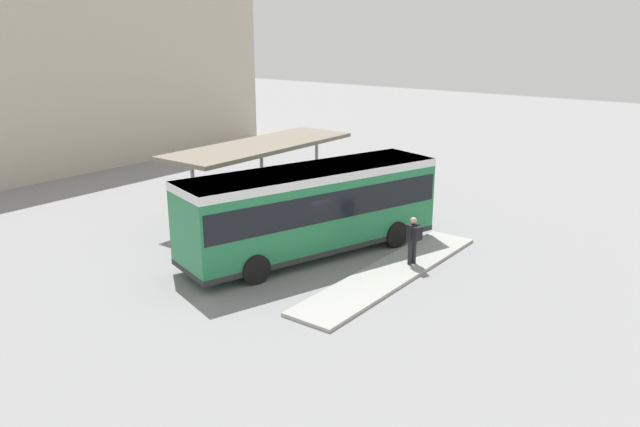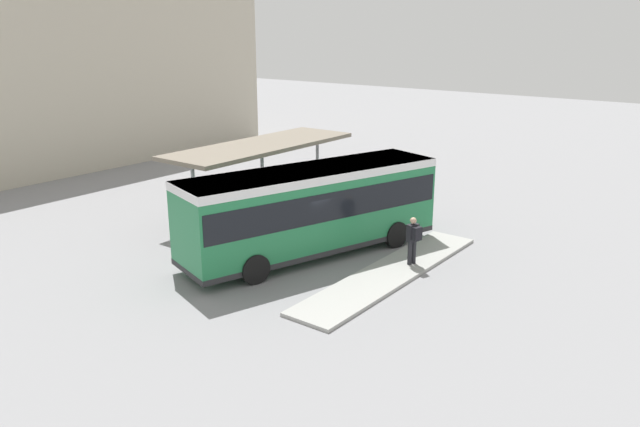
{
  "view_description": "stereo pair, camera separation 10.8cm",
  "coord_description": "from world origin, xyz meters",
  "px_view_note": "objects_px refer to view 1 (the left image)",
  "views": [
    {
      "loc": [
        -17.56,
        -13.7,
        8.33
      ],
      "look_at": [
        0.51,
        0.0,
        1.49
      ],
      "focal_mm": 35.0,
      "sensor_mm": 36.0,
      "label": 1
    },
    {
      "loc": [
        -17.49,
        -13.79,
        8.33
      ],
      "look_at": [
        0.51,
        0.0,
        1.49
      ],
      "focal_mm": 35.0,
      "sensor_mm": 36.0,
      "label": 2
    }
  ],
  "objects_px": {
    "pedestrian_waiting": "(414,238)",
    "bicycle_red": "(361,194)",
    "bicycle_orange": "(390,200)",
    "city_bus": "(312,205)",
    "bicycle_black": "(378,196)",
    "potted_planter_near_shelter": "(308,207)"
  },
  "relations": [
    {
      "from": "bicycle_orange",
      "to": "city_bus",
      "type": "bearing_deg",
      "value": -84.59
    },
    {
      "from": "city_bus",
      "to": "bicycle_red",
      "type": "height_order",
      "value": "city_bus"
    },
    {
      "from": "bicycle_orange",
      "to": "bicycle_red",
      "type": "relative_size",
      "value": 1.06
    },
    {
      "from": "city_bus",
      "to": "bicycle_red",
      "type": "bearing_deg",
      "value": 37.31
    },
    {
      "from": "bicycle_orange",
      "to": "bicycle_black",
      "type": "bearing_deg",
      "value": 159.68
    },
    {
      "from": "pedestrian_waiting",
      "to": "bicycle_black",
      "type": "distance_m",
      "value": 8.5
    },
    {
      "from": "pedestrian_waiting",
      "to": "bicycle_red",
      "type": "xyz_separation_m",
      "value": [
        6.28,
        6.38,
        -0.77
      ]
    },
    {
      "from": "city_bus",
      "to": "bicycle_black",
      "type": "bearing_deg",
      "value": 30.96
    },
    {
      "from": "potted_planter_near_shelter",
      "to": "bicycle_orange",
      "type": "bearing_deg",
      "value": -24.43
    },
    {
      "from": "bicycle_red",
      "to": "potted_planter_near_shelter",
      "type": "height_order",
      "value": "potted_planter_near_shelter"
    },
    {
      "from": "bicycle_red",
      "to": "city_bus",
      "type": "bearing_deg",
      "value": -61.12
    },
    {
      "from": "bicycle_orange",
      "to": "bicycle_red",
      "type": "bearing_deg",
      "value": 173.18
    },
    {
      "from": "city_bus",
      "to": "pedestrian_waiting",
      "type": "bearing_deg",
      "value": -55.67
    },
    {
      "from": "city_bus",
      "to": "bicycle_orange",
      "type": "height_order",
      "value": "city_bus"
    },
    {
      "from": "bicycle_black",
      "to": "bicycle_red",
      "type": "height_order",
      "value": "bicycle_black"
    },
    {
      "from": "city_bus",
      "to": "pedestrian_waiting",
      "type": "relative_size",
      "value": 6.0
    },
    {
      "from": "bicycle_orange",
      "to": "potted_planter_near_shelter",
      "type": "height_order",
      "value": "potted_planter_near_shelter"
    },
    {
      "from": "pedestrian_waiting",
      "to": "bicycle_red",
      "type": "height_order",
      "value": "pedestrian_waiting"
    },
    {
      "from": "bicycle_black",
      "to": "potted_planter_near_shelter",
      "type": "xyz_separation_m",
      "value": [
        -4.26,
        0.94,
        0.24
      ]
    },
    {
      "from": "city_bus",
      "to": "pedestrian_waiting",
      "type": "xyz_separation_m",
      "value": [
        1.13,
        -3.7,
        -0.81
      ]
    },
    {
      "from": "bicycle_black",
      "to": "potted_planter_near_shelter",
      "type": "height_order",
      "value": "potted_planter_near_shelter"
    },
    {
      "from": "pedestrian_waiting",
      "to": "bicycle_black",
      "type": "relative_size",
      "value": 1.04
    }
  ]
}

